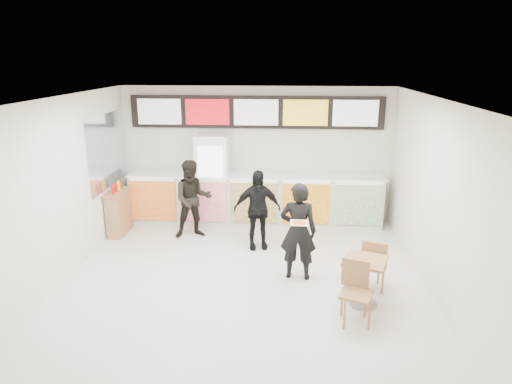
# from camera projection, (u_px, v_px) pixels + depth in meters

# --- Properties ---
(floor) EXTENTS (7.00, 7.00, 0.00)m
(floor) POSITION_uv_depth(u_px,v_px,m) (242.00, 290.00, 7.31)
(floor) COLOR beige
(floor) RESTS_ON ground
(ceiling) EXTENTS (7.00, 7.00, 0.00)m
(ceiling) POSITION_uv_depth(u_px,v_px,m) (240.00, 101.00, 6.46)
(ceiling) COLOR white
(ceiling) RESTS_ON wall_back
(wall_back) EXTENTS (6.00, 0.00, 6.00)m
(wall_back) POSITION_uv_depth(u_px,v_px,m) (256.00, 154.00, 10.23)
(wall_back) COLOR silver
(wall_back) RESTS_ON floor
(wall_left) EXTENTS (0.00, 7.00, 7.00)m
(wall_left) POSITION_uv_depth(u_px,v_px,m) (49.00, 198.00, 7.09)
(wall_left) COLOR silver
(wall_left) RESTS_ON floor
(wall_right) EXTENTS (0.00, 7.00, 7.00)m
(wall_right) POSITION_uv_depth(u_px,v_px,m) (444.00, 206.00, 6.69)
(wall_right) COLOR silver
(wall_right) RESTS_ON floor
(service_counter) EXTENTS (5.56, 0.77, 1.14)m
(service_counter) POSITION_uv_depth(u_px,v_px,m) (255.00, 199.00, 10.11)
(service_counter) COLOR silver
(service_counter) RESTS_ON floor
(menu_board) EXTENTS (5.50, 0.14, 0.70)m
(menu_board) POSITION_uv_depth(u_px,v_px,m) (256.00, 112.00, 9.88)
(menu_board) COLOR black
(menu_board) RESTS_ON wall_back
(drinks_fridge) EXTENTS (0.70, 0.67, 2.00)m
(drinks_fridge) POSITION_uv_depth(u_px,v_px,m) (213.00, 179.00, 10.06)
(drinks_fridge) COLOR white
(drinks_fridge) RESTS_ON floor
(mirror_panel) EXTENTS (0.01, 2.00, 1.50)m
(mirror_panel) POSITION_uv_depth(u_px,v_px,m) (108.00, 151.00, 9.36)
(mirror_panel) COLOR #B2B7BF
(mirror_panel) RESTS_ON wall_left
(customer_main) EXTENTS (0.65, 0.46, 1.67)m
(customer_main) POSITION_uv_depth(u_px,v_px,m) (298.00, 231.00, 7.52)
(customer_main) COLOR black
(customer_main) RESTS_ON floor
(customer_left) EXTENTS (0.93, 0.82, 1.62)m
(customer_left) POSITION_uv_depth(u_px,v_px,m) (193.00, 199.00, 9.30)
(customer_left) COLOR black
(customer_left) RESTS_ON floor
(customer_mid) EXTENTS (0.97, 0.56, 1.56)m
(customer_mid) POSITION_uv_depth(u_px,v_px,m) (257.00, 210.00, 8.76)
(customer_mid) COLOR black
(customer_mid) RESTS_ON floor
(pizza_slice) EXTENTS (0.36, 0.36, 0.02)m
(pizza_slice) POSITION_uv_depth(u_px,v_px,m) (299.00, 222.00, 7.00)
(pizza_slice) COLOR beige
(pizza_slice) RESTS_ON customer_main
(cafe_table) EXTENTS (0.91, 1.55, 0.88)m
(cafe_table) POSITION_uv_depth(u_px,v_px,m) (364.00, 273.00, 6.77)
(cafe_table) COLOR #A17249
(cafe_table) RESTS_ON floor
(condiment_ledge) EXTENTS (0.33, 0.83, 1.10)m
(condiment_ledge) POSITION_uv_depth(u_px,v_px,m) (119.00, 212.00, 9.58)
(condiment_ledge) COLOR #A17249
(condiment_ledge) RESTS_ON floor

